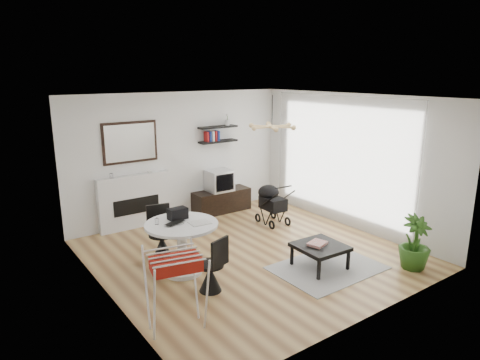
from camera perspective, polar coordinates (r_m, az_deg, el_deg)
floor at (r=7.61m, az=1.33°, el=-9.78°), size 5.00×5.00×0.00m
ceiling at (r=6.97m, az=1.46°, el=10.97°), size 5.00×5.00×0.00m
wall_back at (r=9.24m, az=-7.98°, el=3.19°), size 5.00×0.00×5.00m
wall_left at (r=6.06m, az=-17.89°, el=-3.22°), size 0.00×5.00×5.00m
wall_right at (r=8.86m, az=14.43°, el=2.41°), size 0.00×5.00×5.00m
sheer_curtain at (r=8.92m, az=13.04°, el=2.56°), size 0.04×3.60×2.60m
fireplace at (r=8.88m, az=-13.88°, el=-1.95°), size 1.50×0.17×2.16m
shelf_lower at (r=9.52m, az=-2.93°, el=5.17°), size 0.90×0.25×0.04m
shelf_upper at (r=9.48m, az=-2.96°, el=7.08°), size 0.90×0.25×0.04m
pendant_lamp at (r=7.68m, az=4.28°, el=7.12°), size 0.90×0.90×0.10m
tv_console at (r=9.73m, az=-2.47°, el=-2.79°), size 1.33×0.47×0.50m
crt_tv at (r=9.57m, az=-2.77°, el=-0.06°), size 0.54×0.47×0.47m
dining_table at (r=6.79m, az=-7.74°, el=-7.96°), size 1.13×1.13×0.83m
laptop at (r=6.63m, az=-8.36°, el=-5.80°), size 0.40×0.33×0.03m
black_bag at (r=6.85m, az=-8.32°, el=-4.45°), size 0.30×0.19×0.18m
newspaper at (r=6.66m, az=-5.40°, el=-5.69°), size 0.33×0.28×0.01m
drinking_glass at (r=6.68m, az=-11.04°, el=-5.43°), size 0.06×0.06×0.10m
chair_far at (r=7.43m, az=-10.38°, el=-8.21°), size 0.46×0.47×0.92m
chair_near at (r=6.31m, az=-3.86°, el=-12.41°), size 0.44×0.45×0.84m
drying_rack at (r=5.40m, az=-8.55°, el=-14.27°), size 0.79×0.76×1.01m
stroller at (r=8.99m, az=4.22°, el=-3.38°), size 0.50×0.76×0.90m
rug at (r=7.23m, az=11.57°, el=-11.39°), size 1.71×1.23×0.01m
coffee_table at (r=7.09m, az=10.64°, el=-8.83°), size 0.77×0.77×0.38m
magazines at (r=7.06m, az=10.27°, el=-8.33°), size 0.35×0.31×0.04m
potted_plant at (r=7.46m, az=22.29°, el=-7.72°), size 0.58×0.58×0.88m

